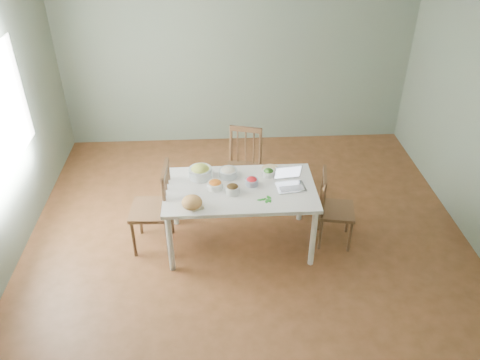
{
  "coord_description": "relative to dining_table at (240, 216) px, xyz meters",
  "views": [
    {
      "loc": [
        -0.33,
        -4.09,
        3.59
      ],
      "look_at": [
        -0.09,
        0.04,
        0.85
      ],
      "focal_mm": 35.86,
      "sensor_mm": 36.0,
      "label": 1
    }
  ],
  "objects": [
    {
      "name": "chair_right",
      "position": [
        1.06,
        -0.02,
        0.07
      ],
      "size": [
        0.44,
        0.45,
        0.89
      ],
      "primitive_type": null,
      "rotation": [
        0.0,
        0.0,
        1.39
      ],
      "color": "#3F2416",
      "rests_on": "floor"
    },
    {
      "name": "flatbread",
      "position": [
        0.35,
        0.34,
        0.38
      ],
      "size": [
        0.24,
        0.24,
        0.02
      ],
      "primitive_type": "cylinder",
      "rotation": [
        0.0,
        0.0,
        -0.31
      ],
      "color": "#D0BE8A",
      "rests_on": "dining_table"
    },
    {
      "name": "laptop",
      "position": [
        0.53,
        -0.03,
        0.47
      ],
      "size": [
        0.33,
        0.3,
        0.2
      ],
      "primitive_type": null,
      "rotation": [
        0.0,
        0.0,
        0.12
      ],
      "color": "silver",
      "rests_on": "dining_table"
    },
    {
      "name": "bowl_redpep",
      "position": [
        0.13,
        0.06,
        0.41
      ],
      "size": [
        0.17,
        0.17,
        0.08
      ],
      "primitive_type": null,
      "rotation": [
        0.0,
        0.0,
        -0.27
      ],
      "color": "red",
      "rests_on": "dining_table"
    },
    {
      "name": "chair_far",
      "position": [
        0.07,
        0.78,
        0.11
      ],
      "size": [
        0.52,
        0.5,
        0.96
      ],
      "primitive_type": null,
      "rotation": [
        0.0,
        0.0,
        -0.27
      ],
      "color": "#3F2416",
      "rests_on": "floor"
    },
    {
      "name": "bowl_squash",
      "position": [
        -0.41,
        0.23,
        0.45
      ],
      "size": [
        0.26,
        0.26,
        0.15
      ],
      "primitive_type": null,
      "rotation": [
        0.0,
        0.0,
        -0.02
      ],
      "color": "#BBC53D",
      "rests_on": "dining_table"
    },
    {
      "name": "bread_boule",
      "position": [
        -0.49,
        -0.32,
        0.44
      ],
      "size": [
        0.24,
        0.24,
        0.13
      ],
      "primitive_type": "ellipsoid",
      "rotation": [
        0.0,
        0.0,
        -0.18
      ],
      "color": "#A17A40",
      "rests_on": "dining_table"
    },
    {
      "name": "butter_stick",
      "position": [
        -0.43,
        -0.35,
        0.39
      ],
      "size": [
        0.12,
        0.08,
        0.03
      ],
      "primitive_type": "cube",
      "rotation": [
        0.0,
        0.0,
        0.38
      ],
      "color": "beige",
      "rests_on": "dining_table"
    },
    {
      "name": "bowl_mushroom",
      "position": [
        -0.08,
        -0.09,
        0.42
      ],
      "size": [
        0.19,
        0.19,
        0.1
      ],
      "primitive_type": null,
      "rotation": [
        0.0,
        0.0,
        -0.33
      ],
      "color": "black",
      "rests_on": "dining_table"
    },
    {
      "name": "chair_left",
      "position": [
        -0.96,
        0.03,
        0.13
      ],
      "size": [
        0.45,
        0.47,
        1.01
      ],
      "primitive_type": null,
      "rotation": [
        0.0,
        0.0,
        -1.62
      ],
      "color": "#3F2416",
      "rests_on": "floor"
    },
    {
      "name": "basil_bunch",
      "position": [
        0.23,
        -0.23,
        0.38
      ],
      "size": [
        0.17,
        0.17,
        0.02
      ],
      "primitive_type": null,
      "color": "#197616",
      "rests_on": "dining_table"
    },
    {
      "name": "floor",
      "position": [
        0.09,
        -0.04,
        -0.37
      ],
      "size": [
        5.0,
        5.0,
        0.0
      ],
      "primitive_type": "cube",
      "color": "#4A2C13",
      "rests_on": "ground"
    },
    {
      "name": "dining_table",
      "position": [
        0.0,
        0.0,
        0.0
      ],
      "size": [
        1.59,
        0.89,
        0.75
      ],
      "primitive_type": null,
      "color": "white",
      "rests_on": "floor"
    },
    {
      "name": "bowl_broccoli",
      "position": [
        0.32,
        0.22,
        0.42
      ],
      "size": [
        0.14,
        0.14,
        0.09
      ],
      "primitive_type": null,
      "rotation": [
        0.0,
        0.0,
        -0.07
      ],
      "color": "black",
      "rests_on": "dining_table"
    },
    {
      "name": "bowl_carrot",
      "position": [
        -0.26,
        0.01,
        0.42
      ],
      "size": [
        0.22,
        0.22,
        0.09
      ],
      "primitive_type": null,
      "rotation": [
        0.0,
        0.0,
        -0.4
      ],
      "color": "orange",
      "rests_on": "dining_table"
    },
    {
      "name": "wall_back",
      "position": [
        0.09,
        2.46,
        0.98
      ],
      "size": [
        5.0,
        0.0,
        2.7
      ],
      "primitive_type": "cube",
      "color": "slate",
      "rests_on": "ground"
    },
    {
      "name": "bowl_onion",
      "position": [
        -0.12,
        0.23,
        0.43
      ],
      "size": [
        0.23,
        0.23,
        0.11
      ],
      "primitive_type": null,
      "rotation": [
        0.0,
        0.0,
        -0.16
      ],
      "color": "white",
      "rests_on": "dining_table"
    }
  ]
}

